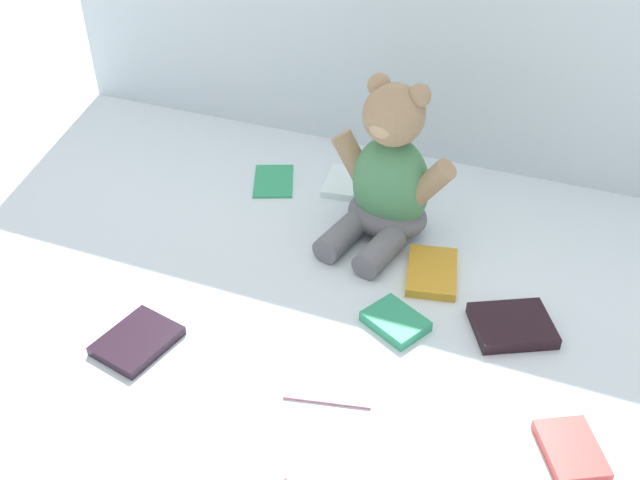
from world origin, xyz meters
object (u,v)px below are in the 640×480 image
Objects in this scene: book_case_1 at (512,325)px; book_case_3 at (137,341)px; teddy_bear at (388,180)px; book_case_9 at (395,321)px; book_case_5 at (274,180)px; book_case_2 at (432,271)px; book_case_6 at (343,182)px; book_case_7 at (571,450)px; book_case_0 at (331,382)px; book_case_4 at (407,179)px.

book_case_3 is (-0.53, -0.24, -0.00)m from book_case_1.
book_case_9 is (0.09, -0.24, -0.10)m from teddy_bear.
book_case_2 is at bearing -46.77° from book_case_5.
book_case_2 is (0.11, -0.09, -0.10)m from teddy_bear.
book_case_9 reaches higher than book_case_5.
book_case_7 is at bearing 127.25° from book_case_6.
book_case_0 is 0.31m from book_case_3.
book_case_4 is at bearing -83.95° from book_case_7.
book_case_1 is 0.97× the size of book_case_5.
book_case_1 reaches higher than book_case_5.
book_case_7 is at bearing -58.39° from book_case_5.
book_case_2 is 1.34× the size of book_case_7.
book_case_0 is at bearing 64.14° from book_case_2.
book_case_6 is at bearing -174.39° from book_case_0.
book_case_5 is (-0.31, 0.47, 0.00)m from book_case_0.
teddy_bear reaches higher than book_case_5.
book_case_3 is (-0.26, -0.43, -0.10)m from teddy_bear.
book_case_6 is at bearing 88.08° from book_case_3.
teddy_bear reaches higher than book_case_1.
book_case_9 is at bearing -131.56° from book_case_4.
book_case_3 is 1.26× the size of book_case_9.
book_case_9 is at bearing 39.49° from book_case_3.
book_case_0 is at bearing 18.42° from book_case_3.
book_case_9 reaches higher than book_case_4.
book_case_5 is (-0.26, 0.08, -0.11)m from teddy_bear.
book_case_9 is (0.35, 0.19, 0.00)m from book_case_3.
teddy_bear reaches higher than book_case_0.
book_case_0 is 0.16m from book_case_9.
book_case_3 is at bearing 29.47° from book_case_2.
book_case_4 is at bearing -1.18° from book_case_5.
book_case_2 is at bearing 153.21° from book_case_0.
book_case_1 is 0.23m from book_case_7.
book_case_2 is 0.50m from book_case_3.
book_case_0 is 1.34× the size of book_case_9.
teddy_bear is 0.30m from book_case_5.
book_case_4 reaches higher than book_case_0.
book_case_6 is (-0.17, 0.51, 0.00)m from book_case_0.
teddy_bear is 2.54× the size of book_case_3.
book_case_4 is 0.89× the size of book_case_6.
book_case_7 is 1.03× the size of book_case_9.
book_case_1 is at bearing -22.39° from teddy_bear.
teddy_bear is 2.38× the size of book_case_0.
book_case_1 is (0.22, 0.21, 0.01)m from book_case_0.
book_case_1 is at bearing -89.79° from book_case_7.
book_case_5 is (-0.38, 0.17, -0.00)m from book_case_2.
book_case_3 reaches higher than book_case_6.
book_case_2 is at bearing 32.07° from book_case_1.
book_case_7 is at bearing 15.32° from book_case_3.
book_case_7 is (0.64, -0.46, 0.00)m from book_case_5.
book_case_3 is 0.65m from book_case_4.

